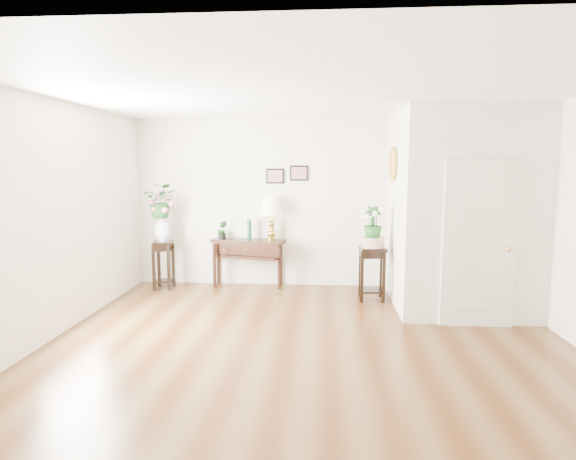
# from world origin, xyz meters

# --- Properties ---
(floor) EXTENTS (6.00, 5.50, 0.02)m
(floor) POSITION_xyz_m (0.00, 0.00, 0.00)
(floor) COLOR brown
(floor) RESTS_ON ground
(ceiling) EXTENTS (6.00, 5.50, 0.02)m
(ceiling) POSITION_xyz_m (0.00, 0.00, 2.80)
(ceiling) COLOR white
(ceiling) RESTS_ON ground
(wall_back) EXTENTS (6.00, 0.02, 2.80)m
(wall_back) POSITION_xyz_m (0.00, 2.75, 1.40)
(wall_back) COLOR silver
(wall_back) RESTS_ON ground
(wall_front) EXTENTS (6.00, 0.02, 2.80)m
(wall_front) POSITION_xyz_m (0.00, -2.75, 1.40)
(wall_front) COLOR silver
(wall_front) RESTS_ON ground
(wall_left) EXTENTS (0.02, 5.50, 2.80)m
(wall_left) POSITION_xyz_m (-3.00, 0.00, 1.40)
(wall_left) COLOR silver
(wall_left) RESTS_ON ground
(partition) EXTENTS (1.80, 1.95, 2.80)m
(partition) POSITION_xyz_m (2.10, 1.77, 1.40)
(partition) COLOR silver
(partition) RESTS_ON floor
(door) EXTENTS (0.90, 0.05, 2.10)m
(door) POSITION_xyz_m (2.10, 0.78, 1.05)
(door) COLOR beige
(door) RESTS_ON floor
(art_print_left) EXTENTS (0.30, 0.02, 0.25)m
(art_print_left) POSITION_xyz_m (-0.65, 2.73, 1.85)
(art_print_left) COLOR black
(art_print_left) RESTS_ON wall_back
(art_print_right) EXTENTS (0.30, 0.02, 0.25)m
(art_print_right) POSITION_xyz_m (-0.25, 2.73, 1.90)
(art_print_right) COLOR black
(art_print_right) RESTS_ON wall_back
(wall_ornament) EXTENTS (0.07, 0.51, 0.51)m
(wall_ornament) POSITION_xyz_m (1.16, 1.90, 2.05)
(wall_ornament) COLOR gold
(wall_ornament) RESTS_ON partition
(console_table) EXTENTS (1.27, 0.70, 0.80)m
(console_table) POSITION_xyz_m (-1.10, 2.57, 0.40)
(console_table) COLOR black
(console_table) RESTS_ON floor
(table_lamp) EXTENTS (0.50, 0.50, 0.71)m
(table_lamp) POSITION_xyz_m (-0.70, 2.57, 1.15)
(table_lamp) COLOR #B19333
(table_lamp) RESTS_ON console_table
(green_vase) EXTENTS (0.08, 0.08, 0.34)m
(green_vase) POSITION_xyz_m (-1.07, 2.57, 0.97)
(green_vase) COLOR #0F3F26
(green_vase) RESTS_ON console_table
(potted_plant) EXTENTS (0.18, 0.15, 0.30)m
(potted_plant) POSITION_xyz_m (-1.53, 2.57, 0.95)
(potted_plant) COLOR #194A1A
(potted_plant) RESTS_ON console_table
(plant_stand_a) EXTENTS (0.36, 0.36, 0.79)m
(plant_stand_a) POSITION_xyz_m (-2.46, 2.31, 0.40)
(plant_stand_a) COLOR black
(plant_stand_a) RESTS_ON floor
(porcelain_vase) EXTENTS (0.26, 0.26, 0.43)m
(porcelain_vase) POSITION_xyz_m (-2.46, 2.31, 1.02)
(porcelain_vase) COLOR white
(porcelain_vase) RESTS_ON plant_stand_a
(lily_arrangement) EXTENTS (0.53, 0.47, 0.57)m
(lily_arrangement) POSITION_xyz_m (-2.46, 2.31, 1.47)
(lily_arrangement) COLOR #194A1A
(lily_arrangement) RESTS_ON porcelain_vase
(plant_stand_b) EXTENTS (0.42, 0.42, 0.81)m
(plant_stand_b) POSITION_xyz_m (0.90, 1.90, 0.40)
(plant_stand_b) COLOR black
(plant_stand_b) RESTS_ON floor
(ceramic_bowl) EXTENTS (0.35, 0.35, 0.15)m
(ceramic_bowl) POSITION_xyz_m (0.90, 1.90, 0.89)
(ceramic_bowl) COLOR #BEAF9E
(ceramic_bowl) RESTS_ON plant_stand_b
(narcissus) EXTENTS (0.33, 0.33, 0.50)m
(narcissus) POSITION_xyz_m (0.90, 1.90, 1.18)
(narcissus) COLOR #194A1A
(narcissus) RESTS_ON ceramic_bowl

